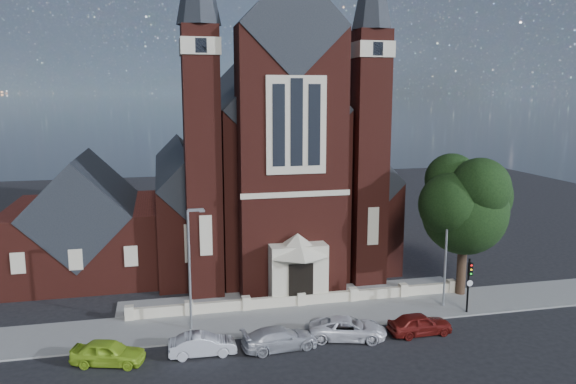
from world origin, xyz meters
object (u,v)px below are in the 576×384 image
at_px(street_lamp_right, 447,245).
at_px(car_silver_a, 202,345).
at_px(parish_hall, 85,228).
at_px(traffic_signal, 469,279).
at_px(car_white_suv, 348,328).
at_px(street_lamp_left, 191,262).
at_px(car_dark_red, 420,324).
at_px(church, 260,166).
at_px(car_silver_b, 280,338).
at_px(street_tree, 468,207).
at_px(car_lime_van, 108,352).

relative_size(street_lamp_right, car_silver_a, 2.04).
xyz_separation_m(parish_hall, street_lamp_right, (26.09, -14.00, 0.59)).
bearing_deg(traffic_signal, car_white_suv, -168.66).
xyz_separation_m(street_lamp_left, car_white_suv, (9.45, -3.47, -3.92)).
relative_size(street_lamp_left, street_lamp_right, 1.00).
height_order(parish_hall, car_dark_red, parish_hall).
xyz_separation_m(car_white_suv, car_dark_red, (4.70, -0.42, 0.03)).
height_order(street_lamp_right, car_white_suv, street_lamp_right).
relative_size(church, traffic_signal, 8.72).
xyz_separation_m(street_lamp_left, car_dark_red, (14.15, -3.90, -3.90)).
distance_m(street_lamp_right, car_dark_red, 6.72).
distance_m(parish_hall, car_silver_a, 19.89).
bearing_deg(car_silver_b, street_tree, -75.98).
height_order(church, street_lamp_left, church).
height_order(church, car_silver_b, church).
bearing_deg(street_tree, car_silver_a, -165.00).
distance_m(church, street_tree, 21.38).
height_order(car_white_suv, car_dark_red, car_dark_red).
height_order(church, car_lime_van, church).
bearing_deg(street_lamp_right, car_lime_van, -171.01).
bearing_deg(street_tree, car_silver_b, -160.10).
distance_m(street_tree, traffic_signal, 5.70).
bearing_deg(car_white_suv, street_tree, -50.15).
bearing_deg(car_dark_red, parish_hall, 49.59).
xyz_separation_m(street_tree, car_dark_red, (-6.36, -5.60, -6.26)).
distance_m(parish_hall, car_silver_b, 22.42).
distance_m(traffic_signal, car_lime_van, 24.03).
distance_m(traffic_signal, car_silver_a, 18.77).
bearing_deg(street_lamp_right, car_silver_b, -163.27).
bearing_deg(street_tree, street_lamp_left, -175.24).
height_order(church, parish_hall, church).
bearing_deg(car_silver_b, car_dark_red, -95.75).
bearing_deg(street_lamp_left, car_silver_b, -38.23).
height_order(parish_hall, car_silver_a, parish_hall).
bearing_deg(street_lamp_right, church, 118.04).
xyz_separation_m(street_tree, car_silver_a, (-20.15, -5.40, -6.31)).
relative_size(parish_hall, car_silver_a, 3.08).
height_order(car_lime_van, car_silver_a, car_lime_van).
xyz_separation_m(street_lamp_right, car_dark_red, (-3.85, -3.90, -3.90)).
distance_m(street_lamp_left, car_dark_red, 15.18).
bearing_deg(street_lamp_right, traffic_signal, -59.99).
distance_m(parish_hall, car_white_suv, 24.98).
bearing_deg(street_tree, car_white_suv, -154.90).
distance_m(car_silver_b, car_dark_red, 9.17).
height_order(car_silver_b, car_dark_red, car_dark_red).
distance_m(street_lamp_left, car_white_suv, 10.80).
relative_size(street_tree, car_silver_a, 2.70).
distance_m(street_tree, street_lamp_left, 20.71).
bearing_deg(street_lamp_left, car_lime_van, -143.76).
height_order(car_silver_a, car_dark_red, car_dark_red).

